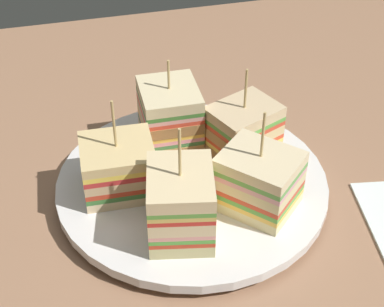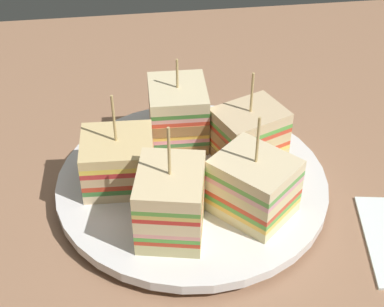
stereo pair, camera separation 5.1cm
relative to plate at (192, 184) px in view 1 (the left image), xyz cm
name	(u,v)px [view 1 (the left image)]	position (x,y,z in cm)	size (l,w,h in cm)	color
ground_plane	(192,200)	(0.00, 0.00, -1.95)	(98.70, 80.33, 1.80)	#9B6F51
plate	(192,184)	(0.00, 0.00, 0.00)	(25.12, 25.12, 1.73)	silver
sandwich_wedge_0	(258,181)	(-4.59, 4.75, 3.40)	(8.25, 8.32, 9.80)	beige
sandwich_wedge_1	(243,129)	(-5.86, -3.05, 3.17)	(7.77, 6.92, 9.06)	#E0C47B
sandwich_wedge_2	(170,115)	(0.51, -6.59, 3.63)	(5.71, 6.58, 8.94)	beige
sandwich_wedge_3	(119,167)	(6.59, -0.53, 3.06)	(6.68, 6.11, 9.37)	beige
sandwich_wedge_4	(181,203)	(2.57, 6.09, 3.71)	(6.45, 7.35, 10.50)	#D3C685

